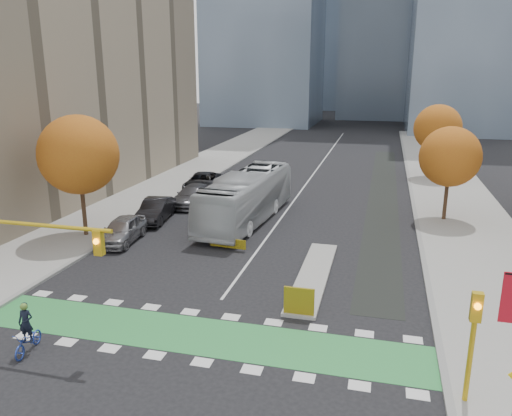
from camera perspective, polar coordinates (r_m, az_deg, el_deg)
The scene contains 21 objects.
ground at distance 20.98m, azimuth -8.45°, elevation -16.12°, with size 300.00×300.00×0.00m, color black.
sidewalk_west at distance 43.27m, azimuth -14.79°, elevation 0.39°, with size 7.00×120.00×0.15m, color gray.
sidewalk_east at distance 38.46m, azimuth 23.14°, elevation -2.23°, with size 7.00×120.00×0.15m, color gray.
curb_west at distance 41.70m, azimuth -10.58°, elevation 0.08°, with size 0.30×120.00×0.16m, color gray.
curb_east at distance 38.05m, azimuth 17.94°, elevation -1.91°, with size 0.30×120.00×0.16m, color gray.
bike_crossing at distance 22.17m, azimuth -6.92°, elevation -14.19°, with size 20.00×3.00×0.01m, color #2C8840.
centre_line at distance 57.88m, azimuth 6.99°, elevation 4.44°, with size 0.15×70.00×0.01m, color silver.
bike_lane_paint at distance 47.64m, azimuth 14.33°, elevation 1.69°, with size 2.50×50.00×0.01m, color black.
median_island at distance 27.78m, azimuth 6.58°, elevation -7.64°, with size 1.60×10.00×0.16m, color gray.
hazard_board at distance 23.16m, azimuth 4.94°, elevation -10.54°, with size 1.40×0.12×1.30m, color yellow.
building_west at distance 49.53m, azimuth -25.76°, elevation 15.80°, with size 16.00×44.00×25.00m, color gray.
tree_west at distance 34.71m, azimuth -19.61°, elevation 5.75°, with size 5.20×5.20×8.22m.
tree_east_near at distance 39.13m, azimuth 21.30°, elevation 5.47°, with size 4.40×4.40×7.08m.
tree_east_far at distance 54.91m, azimuth 20.06°, elevation 8.57°, with size 4.80×4.80×7.65m.
traffic_signal_east at distance 18.14m, azimuth 23.59°, elevation -12.79°, with size 0.35×0.43×4.10m.
cyclist at distance 22.44m, azimuth -24.64°, elevation -13.15°, with size 0.89×1.92×2.14m.
bus at distance 37.09m, azimuth -1.06°, elevation 1.29°, with size 3.12×13.35×3.72m, color #B6BABE.
parked_car_a at distance 33.91m, azimuth -15.02°, elevation -2.43°, with size 1.96×4.88×1.66m, color gray.
parked_car_b at distance 38.14m, azimuth -11.39°, elevation -0.22°, with size 1.77×5.08×1.67m, color black.
parked_car_c at distance 42.17m, azimuth -7.26°, elevation 1.43°, with size 2.27×5.59×1.62m, color #49494E.
parked_car_d at distance 47.05m, azimuth -6.15°, elevation 2.96°, with size 2.77×6.02×1.67m, color black.
Camera 1 is at (7.28, -16.37, 10.91)m, focal length 35.00 mm.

